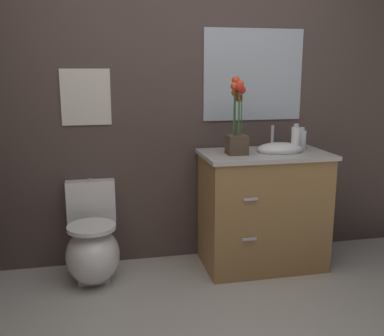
{
  "coord_description": "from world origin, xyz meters",
  "views": [
    {
      "loc": [
        -0.7,
        -1.77,
        1.49
      ],
      "look_at": [
        -0.04,
        1.26,
        0.81
      ],
      "focal_mm": 41.83,
      "sensor_mm": 36.0,
      "label": 1
    }
  ],
  "objects_px": {
    "vanity_cabinet": "(263,208)",
    "flower_vase": "(237,127)",
    "soap_bottle": "(301,140)",
    "lotion_bottle": "(296,139)",
    "toilet": "(93,247)",
    "wall_poster": "(86,97)",
    "wall_mirror": "(254,75)"
  },
  "relations": [
    {
      "from": "vanity_cabinet",
      "to": "flower_vase",
      "type": "relative_size",
      "value": 1.92
    },
    {
      "from": "soap_bottle",
      "to": "wall_mirror",
      "type": "relative_size",
      "value": 0.22
    },
    {
      "from": "wall_mirror",
      "to": "soap_bottle",
      "type": "bearing_deg",
      "value": -39.79
    },
    {
      "from": "flower_vase",
      "to": "lotion_bottle",
      "type": "bearing_deg",
      "value": -1.45
    },
    {
      "from": "wall_poster",
      "to": "wall_mirror",
      "type": "xyz_separation_m",
      "value": [
        1.28,
        0.0,
        0.16
      ]
    },
    {
      "from": "soap_bottle",
      "to": "wall_poster",
      "type": "xyz_separation_m",
      "value": [
        -1.59,
        0.26,
        0.33
      ]
    },
    {
      "from": "vanity_cabinet",
      "to": "soap_bottle",
      "type": "relative_size",
      "value": 6.13
    },
    {
      "from": "flower_vase",
      "to": "wall_mirror",
      "type": "relative_size",
      "value": 0.7
    },
    {
      "from": "vanity_cabinet",
      "to": "flower_vase",
      "type": "height_order",
      "value": "flower_vase"
    },
    {
      "from": "wall_poster",
      "to": "wall_mirror",
      "type": "height_order",
      "value": "wall_mirror"
    },
    {
      "from": "lotion_bottle",
      "to": "wall_mirror",
      "type": "height_order",
      "value": "wall_mirror"
    },
    {
      "from": "toilet",
      "to": "wall_mirror",
      "type": "bearing_deg",
      "value": 11.8
    },
    {
      "from": "vanity_cabinet",
      "to": "lotion_bottle",
      "type": "distance_m",
      "value": 0.58
    },
    {
      "from": "lotion_bottle",
      "to": "wall_poster",
      "type": "relative_size",
      "value": 0.52
    },
    {
      "from": "soap_bottle",
      "to": "vanity_cabinet",
      "type": "bearing_deg",
      "value": -172.81
    },
    {
      "from": "wall_poster",
      "to": "wall_mirror",
      "type": "bearing_deg",
      "value": 0.0
    },
    {
      "from": "vanity_cabinet",
      "to": "lotion_bottle",
      "type": "bearing_deg",
      "value": -10.39
    },
    {
      "from": "soap_bottle",
      "to": "lotion_bottle",
      "type": "height_order",
      "value": "lotion_bottle"
    },
    {
      "from": "soap_bottle",
      "to": "lotion_bottle",
      "type": "distance_m",
      "value": 0.12
    },
    {
      "from": "toilet",
      "to": "wall_poster",
      "type": "height_order",
      "value": "wall_poster"
    },
    {
      "from": "lotion_bottle",
      "to": "flower_vase",
      "type": "bearing_deg",
      "value": 178.55
    },
    {
      "from": "toilet",
      "to": "lotion_bottle",
      "type": "xyz_separation_m",
      "value": [
        1.5,
        -0.07,
        0.74
      ]
    },
    {
      "from": "vanity_cabinet",
      "to": "flower_vase",
      "type": "distance_m",
      "value": 0.67
    },
    {
      "from": "flower_vase",
      "to": "wall_mirror",
      "type": "xyz_separation_m",
      "value": [
        0.23,
        0.32,
        0.36
      ]
    },
    {
      "from": "vanity_cabinet",
      "to": "wall_mirror",
      "type": "relative_size",
      "value": 1.34
    },
    {
      "from": "flower_vase",
      "to": "wall_mirror",
      "type": "bearing_deg",
      "value": 54.52
    },
    {
      "from": "toilet",
      "to": "vanity_cabinet",
      "type": "xyz_separation_m",
      "value": [
        1.28,
        -0.03,
        0.21
      ]
    },
    {
      "from": "lotion_bottle",
      "to": "wall_poster",
      "type": "distance_m",
      "value": 1.57
    },
    {
      "from": "flower_vase",
      "to": "wall_poster",
      "type": "relative_size",
      "value": 1.37
    },
    {
      "from": "toilet",
      "to": "flower_vase",
      "type": "bearing_deg",
      "value": -3.0
    },
    {
      "from": "lotion_bottle",
      "to": "wall_mirror",
      "type": "relative_size",
      "value": 0.26
    },
    {
      "from": "vanity_cabinet",
      "to": "flower_vase",
      "type": "xyz_separation_m",
      "value": [
        -0.23,
        -0.03,
        0.63
      ]
    }
  ]
}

